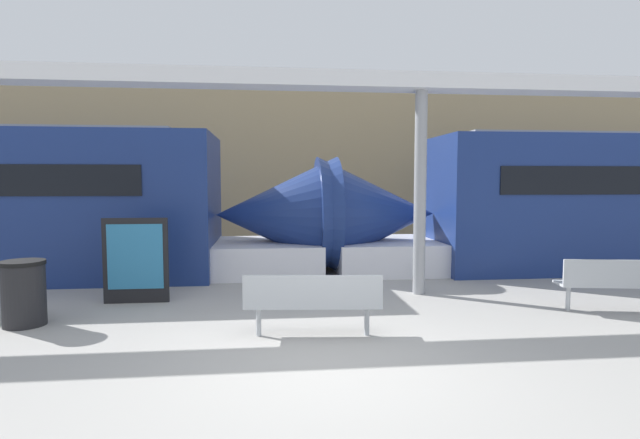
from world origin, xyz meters
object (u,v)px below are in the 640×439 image
(trash_bin, at_px, (24,293))
(support_column_near, at_px, (420,194))
(bench_far, at_px, (616,280))
(train_left, at_px, (627,204))
(poster_board, at_px, (136,260))
(bench_near, at_px, (313,300))

(trash_bin, height_order, support_column_near, support_column_near)
(bench_far, bearing_deg, trash_bin, -171.51)
(support_column_near, bearing_deg, bench_far, -31.07)
(train_left, xyz_separation_m, poster_board, (-11.06, -2.71, -0.77))
(bench_far, distance_m, support_column_near, 3.42)
(bench_far, bearing_deg, train_left, 61.11)
(bench_near, relative_size, poster_board, 1.27)
(support_column_near, bearing_deg, bench_near, -132.52)
(train_left, bearing_deg, trash_bin, -162.35)
(trash_bin, height_order, poster_board, poster_board)
(train_left, relative_size, bench_far, 8.58)
(trash_bin, bearing_deg, train_left, 17.65)
(bench_near, relative_size, bench_far, 1.04)
(train_left, bearing_deg, support_column_near, -157.26)
(bench_near, distance_m, support_column_near, 3.51)
(bench_near, bearing_deg, bench_far, 14.16)
(train_left, bearing_deg, bench_far, -128.92)
(bench_near, distance_m, bench_far, 4.94)
(bench_far, xyz_separation_m, poster_board, (-7.70, 1.45, 0.23))
(train_left, distance_m, bench_far, 5.44)
(bench_near, height_order, bench_far, same)
(trash_bin, bearing_deg, bench_near, -13.87)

